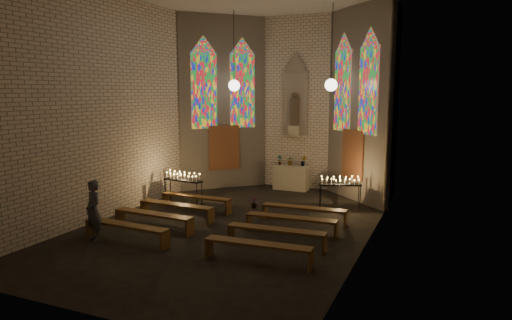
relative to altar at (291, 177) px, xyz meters
The scene contains 18 objects.
floor 5.47m from the altar, 90.00° to the right, with size 12.00×12.00×0.00m, color black.
room 3.83m from the altar, 90.00° to the right, with size 8.22×12.43×7.00m.
altar is the anchor object (origin of this frame).
flower_vase_left 0.86m from the altar, behind, with size 0.21×0.14×0.40m, color #4C723F.
flower_vase_center 0.70m from the altar, 129.35° to the left, with size 0.34×0.29×0.38m, color #4C723F.
flower_vase_right 0.86m from the altar, ahead, with size 0.23×0.18×0.42m, color #4C723F.
aisle_flower_pot 3.35m from the altar, 93.68° to the right, with size 0.21×0.21×0.37m, color #4C723F.
votive_stand_left 4.74m from the altar, 125.24° to the right, with size 1.55×0.55×1.12m.
votive_stand_right 3.34m from the altar, 41.03° to the right, with size 1.45×0.86×1.05m.
pew_left_0 4.76m from the altar, 113.62° to the right, with size 2.61×0.50×0.50m.
pew_right_0 4.76m from the altar, 66.38° to the right, with size 2.61×0.50×0.50m.
pew_left_1 5.87m from the altar, 108.92° to the right, with size 2.61×0.50×0.50m.
pew_right_1 5.87m from the altar, 71.08° to the right, with size 2.61×0.50×0.50m.
pew_left_2 7.02m from the altar, 105.74° to the right, with size 2.61×0.50×0.50m.
pew_right_2 7.02m from the altar, 74.26° to the right, with size 2.61×0.50×0.50m.
pew_left_3 8.18m from the altar, 103.46° to the right, with size 2.61×0.50×0.50m.
pew_right_3 8.18m from the altar, 76.54° to the right, with size 2.61×0.50×0.50m.
visitor 8.65m from the altar, 108.86° to the right, with size 0.60×0.40×1.65m, color #474750.
Camera 1 is at (5.89, -11.90, 3.99)m, focal length 32.00 mm.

